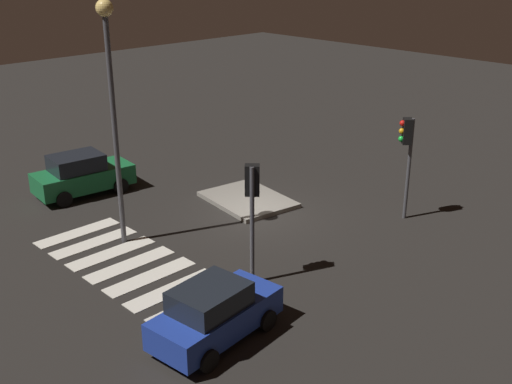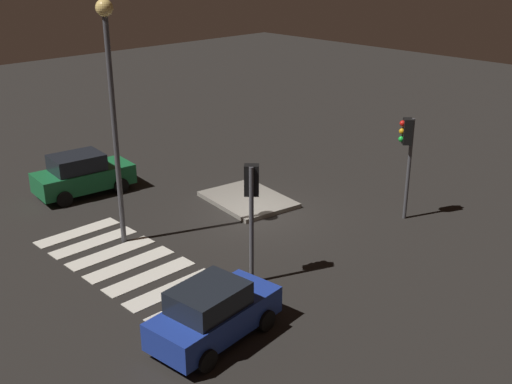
# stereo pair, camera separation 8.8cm
# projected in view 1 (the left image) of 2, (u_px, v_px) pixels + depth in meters

# --- Properties ---
(ground_plane) EXTENTS (80.00, 80.00, 0.00)m
(ground_plane) POSITION_uv_depth(u_px,v_px,m) (256.00, 216.00, 24.63)
(ground_plane) COLOR black
(traffic_island) EXTENTS (4.00, 3.23, 0.18)m
(traffic_island) POSITION_uv_depth(u_px,v_px,m) (248.00, 200.00, 25.95)
(traffic_island) COLOR gray
(traffic_island) RESTS_ON ground
(car_green) EXTENTS (2.28, 4.25, 1.79)m
(car_green) POSITION_uv_depth(u_px,v_px,m) (82.00, 175.00, 26.47)
(car_green) COLOR #196B38
(car_green) RESTS_ON ground
(car_blue) EXTENTS (2.12, 3.95, 1.66)m
(car_blue) POSITION_uv_depth(u_px,v_px,m) (215.00, 313.00, 16.61)
(car_blue) COLOR #1E389E
(car_blue) RESTS_ON ground
(traffic_light_north) EXTENTS (0.54, 0.54, 3.98)m
(traffic_light_north) POSITION_uv_depth(u_px,v_px,m) (407.00, 144.00, 23.33)
(traffic_light_north) COLOR #47474C
(traffic_light_north) RESTS_ON ground
(traffic_light_east) EXTENTS (0.54, 0.54, 3.85)m
(traffic_light_east) POSITION_uv_depth(u_px,v_px,m) (252.00, 194.00, 18.82)
(traffic_light_east) COLOR #47474C
(traffic_light_east) RESTS_ON ground
(street_lamp) EXTENTS (0.56, 0.56, 8.37)m
(street_lamp) POSITION_uv_depth(u_px,v_px,m) (111.00, 86.00, 20.39)
(street_lamp) COLOR #47474C
(street_lamp) RESTS_ON ground
(crosswalk_near) EXTENTS (7.60, 3.20, 0.02)m
(crosswalk_near) POSITION_uv_depth(u_px,v_px,m) (130.00, 264.00, 20.84)
(crosswalk_near) COLOR silver
(crosswalk_near) RESTS_ON ground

